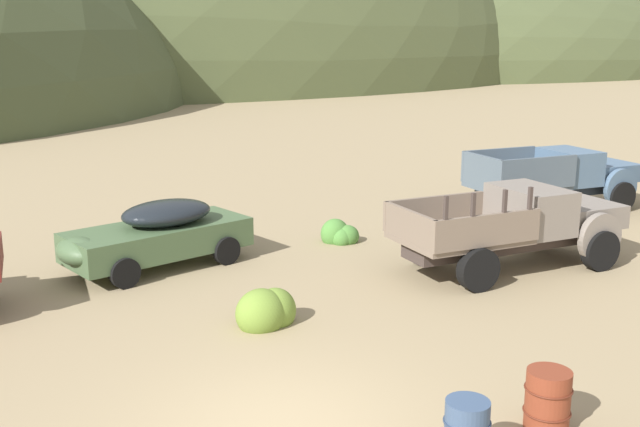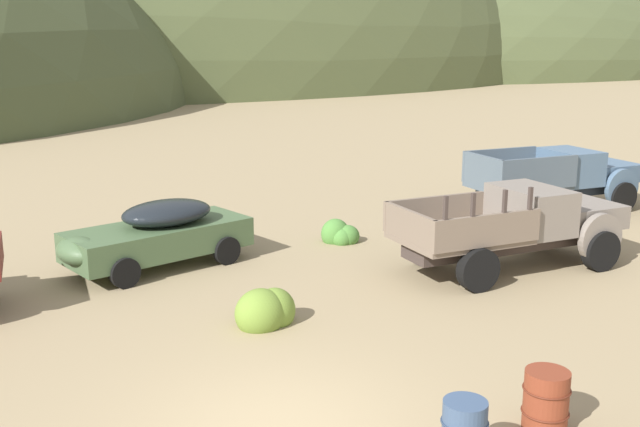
{
  "view_description": "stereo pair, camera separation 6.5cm",
  "coord_description": "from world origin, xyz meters",
  "px_view_note": "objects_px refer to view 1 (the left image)",
  "views": [
    {
      "loc": [
        -4.48,
        -8.31,
        5.34
      ],
      "look_at": [
        4.19,
        5.77,
        1.4
      ],
      "focal_mm": 42.0,
      "sensor_mm": 36.0,
      "label": 1
    },
    {
      "loc": [
        -4.42,
        -8.35,
        5.34
      ],
      "look_at": [
        4.19,
        5.77,
        1.4
      ],
      "focal_mm": 42.0,
      "sensor_mm": 36.0,
      "label": 2
    }
  ],
  "objects_px": {
    "car_weathered_green": "(153,235)",
    "oil_drum_spare": "(548,400)",
    "truck_chalk_blue": "(564,178)",
    "truck_primer_gray": "(525,225)"
  },
  "relations": [
    {
      "from": "car_weathered_green",
      "to": "oil_drum_spare",
      "type": "relative_size",
      "value": 5.49
    },
    {
      "from": "car_weathered_green",
      "to": "oil_drum_spare",
      "type": "distance_m",
      "value": 10.23
    },
    {
      "from": "oil_drum_spare",
      "to": "truck_chalk_blue",
      "type": "bearing_deg",
      "value": 40.02
    },
    {
      "from": "car_weathered_green",
      "to": "truck_primer_gray",
      "type": "xyz_separation_m",
      "value": [
        7.57,
        -4.4,
        0.18
      ]
    },
    {
      "from": "car_weathered_green",
      "to": "truck_chalk_blue",
      "type": "xyz_separation_m",
      "value": [
        13.05,
        -0.84,
        0.19
      ]
    },
    {
      "from": "car_weathered_green",
      "to": "truck_primer_gray",
      "type": "distance_m",
      "value": 8.76
    },
    {
      "from": "truck_chalk_blue",
      "to": "truck_primer_gray",
      "type": "bearing_deg",
      "value": -138.58
    },
    {
      "from": "car_weathered_green",
      "to": "truck_primer_gray",
      "type": "bearing_deg",
      "value": 140.2
    },
    {
      "from": "truck_primer_gray",
      "to": "truck_chalk_blue",
      "type": "bearing_deg",
      "value": 39.61
    },
    {
      "from": "car_weathered_green",
      "to": "oil_drum_spare",
      "type": "xyz_separation_m",
      "value": [
        2.14,
        -10.0,
        -0.38
      ]
    }
  ]
}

